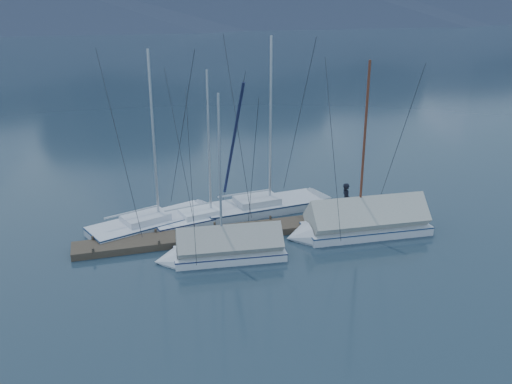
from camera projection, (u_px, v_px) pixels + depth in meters
ground at (268, 249)px, 25.88m from camera, size 1000.00×1000.00×0.00m
dock at (256, 230)px, 27.65m from camera, size 18.00×1.50×0.54m
mooring_posts at (247, 227)px, 27.44m from camera, size 15.12×1.52×0.35m
sailboat_open_left at (168, 220)px, 28.78m from camera, size 7.80×4.62×9.96m
sailboat_open_mid at (219, 215)px, 29.45m from camera, size 6.89×3.33×8.78m
sailboat_open_right at (279, 205)px, 30.88m from camera, size 8.11×3.43×10.47m
sailboat_covered_near at (356, 225)px, 27.37m from camera, size 7.52×3.19×9.61m
sailboat_covered_far at (219, 251)px, 24.77m from camera, size 6.11×2.60×8.36m
person at (346, 200)px, 28.51m from camera, size 0.51×0.72×1.87m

